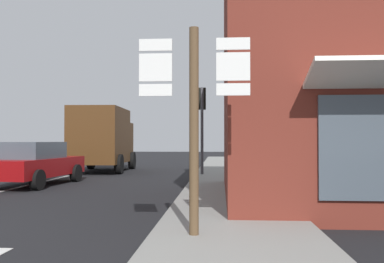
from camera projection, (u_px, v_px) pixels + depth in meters
The scene contains 6 objects.
ground_plane at pixel (50, 180), 16.01m from camera, with size 80.00×80.00×0.00m, color black.
sidewalk_right at pixel (228, 185), 13.56m from camera, with size 2.60×44.00×0.14m, color gray.
sedan_far at pixel (34, 163), 14.17m from camera, with size 2.27×4.34×1.47m.
delivery_truck at pixel (103, 138), 20.39m from camera, with size 2.64×5.08×3.05m.
route_sign_post at pixel (194, 114), 6.20m from camera, with size 1.66×0.14×3.20m.
traffic_light_near_right at pixel (202, 111), 17.36m from camera, with size 0.30×0.49×3.70m.
Camera 1 is at (6.51, -5.64, 1.53)m, focal length 39.25 mm.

